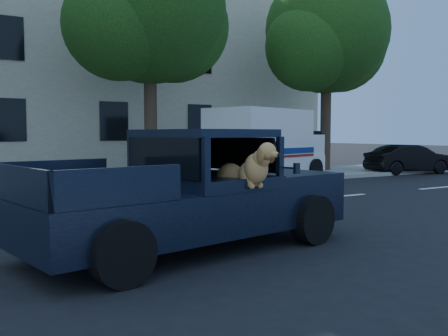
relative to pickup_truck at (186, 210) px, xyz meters
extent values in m
plane|color=black|center=(-1.53, 0.04, -0.60)|extent=(120.00, 120.00, 0.00)
cylinder|color=#332619|center=(3.47, 9.64, 1.60)|extent=(0.44, 0.44, 4.40)
sphere|color=black|center=(3.47, 9.64, 5.40)|extent=(5.20, 5.20, 5.20)
sphere|color=black|center=(2.27, 9.34, 4.60)|extent=(3.60, 3.60, 3.60)
sphere|color=black|center=(4.47, 9.94, 4.90)|extent=(4.00, 4.00, 4.00)
cylinder|color=#332619|center=(11.47, 9.64, 1.60)|extent=(0.44, 0.44, 4.40)
sphere|color=black|center=(11.47, 9.64, 5.40)|extent=(5.20, 5.20, 5.20)
sphere|color=black|center=(10.27, 9.34, 4.60)|extent=(3.60, 3.60, 3.60)
sphere|color=black|center=(12.47, 9.94, 4.90)|extent=(4.00, 4.00, 4.00)
cube|color=beige|center=(1.47, 16.54, 3.90)|extent=(26.00, 6.00, 9.00)
cube|color=black|center=(0.07, 0.04, 0.00)|extent=(5.19, 2.75, 0.63)
cube|color=black|center=(1.80, 0.35, 0.39)|extent=(1.74, 2.12, 0.15)
cube|color=black|center=(0.31, 0.08, 1.11)|extent=(1.77, 2.05, 0.11)
cube|color=black|center=(1.06, 0.21, 0.78)|extent=(0.53, 1.65, 0.54)
cube|color=black|center=(0.57, -0.31, 0.18)|extent=(0.61, 0.61, 0.36)
cube|color=black|center=(1.27, -0.95, 0.62)|extent=(0.10, 0.06, 0.15)
cube|color=silver|center=(7.25, 8.05, 0.01)|extent=(5.06, 3.45, 0.55)
cube|color=silver|center=(6.83, 7.91, 1.11)|extent=(4.22, 3.17, 1.66)
cube|color=silver|center=(8.98, 8.63, 0.67)|extent=(1.59, 2.25, 0.77)
cube|color=navy|center=(7.17, 6.91, 0.51)|extent=(3.57, 1.21, 0.20)
cube|color=#9E0F0F|center=(7.17, 6.91, 0.33)|extent=(3.57, 1.21, 0.08)
imported|color=black|center=(14.29, 7.55, 0.02)|extent=(2.06, 3.92, 1.23)
camera|label=1|loc=(-3.21, -6.43, 1.11)|focal=40.00mm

